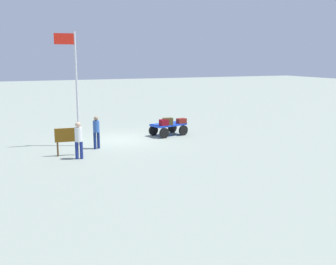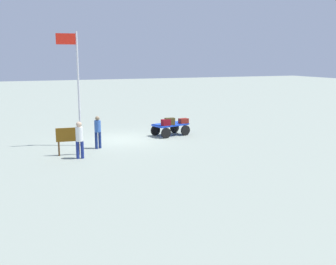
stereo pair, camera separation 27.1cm
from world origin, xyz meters
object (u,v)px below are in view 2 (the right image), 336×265
(luggage_cart, at_px, (170,127))
(worker_lead, at_px, (98,130))
(suitcase_dark, at_px, (166,122))
(flagpole, at_px, (76,80))
(signboard, at_px, (68,137))
(suitcase_maroon, at_px, (183,121))
(worker_trailing, at_px, (79,137))
(suitcase_grey, at_px, (170,121))

(luggage_cart, xyz_separation_m, worker_lead, (4.52, 1.76, 0.43))
(suitcase_dark, relative_size, flagpole, 0.09)
(luggage_cart, relative_size, signboard, 1.72)
(flagpole, bearing_deg, signboard, 68.65)
(signboard, bearing_deg, flagpole, -111.35)
(suitcase_dark, height_order, flagpole, flagpole)
(suitcase_dark, distance_m, suitcase_maroon, 1.26)
(signboard, bearing_deg, worker_trailing, 115.09)
(suitcase_dark, bearing_deg, suitcase_grey, -163.54)
(luggage_cart, bearing_deg, signboard, 23.46)
(suitcase_dark, bearing_deg, suitcase_maroon, -165.26)
(suitcase_grey, bearing_deg, luggage_cart, -114.98)
(worker_lead, relative_size, flagpole, 0.28)
(suitcase_grey, xyz_separation_m, flagpole, (5.13, 0.37, 2.44))
(suitcase_dark, xyz_separation_m, flagpole, (4.86, 0.29, 2.47))
(luggage_cart, xyz_separation_m, suitcase_maroon, (-0.78, 0.12, 0.34))
(worker_lead, bearing_deg, suitcase_dark, -162.15)
(worker_trailing, xyz_separation_m, signboard, (0.37, -0.79, -0.11))
(suitcase_grey, height_order, worker_lead, worker_lead)
(worker_trailing, distance_m, signboard, 0.88)
(suitcase_grey, relative_size, suitcase_maroon, 1.00)
(suitcase_grey, relative_size, signboard, 0.44)
(suitcase_grey, distance_m, flagpole, 5.69)
(worker_trailing, bearing_deg, worker_lead, -124.72)
(suitcase_maroon, xyz_separation_m, flagpole, (6.07, 0.61, 2.50))
(suitcase_dark, height_order, signboard, signboard)
(luggage_cart, xyz_separation_m, signboard, (6.03, 2.62, 0.37))
(suitcase_dark, relative_size, worker_trailing, 0.30)
(luggage_cart, bearing_deg, suitcase_maroon, 170.98)
(flagpole, xyz_separation_m, signboard, (0.74, 1.88, -2.47))
(suitcase_dark, xyz_separation_m, signboard, (5.59, 2.18, 0.00))
(worker_lead, bearing_deg, suitcase_maroon, -162.85)
(worker_trailing, bearing_deg, suitcase_grey, -150.97)
(worker_lead, bearing_deg, suitcase_grey, -162.23)
(signboard, bearing_deg, suitcase_grey, -158.96)
(suitcase_maroon, distance_m, worker_lead, 5.54)
(suitcase_maroon, xyz_separation_m, worker_trailing, (6.44, 3.29, 0.14))
(worker_lead, height_order, signboard, worker_lead)
(flagpole, bearing_deg, luggage_cart, -172.07)
(suitcase_maroon, relative_size, worker_trailing, 0.34)
(luggage_cart, distance_m, signboard, 6.59)
(suitcase_dark, xyz_separation_m, worker_lead, (4.07, 1.31, 0.06))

